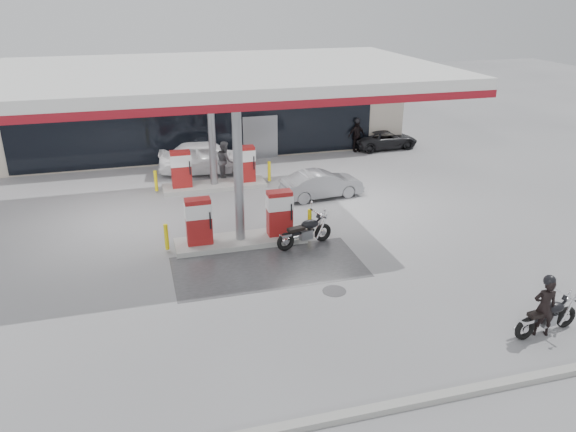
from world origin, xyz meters
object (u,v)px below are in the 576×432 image
Objects in this scene: pump_island_far at (214,172)px; biker_walking at (356,136)px; attendant at (225,161)px; parked_motorcycle at (305,232)px; biker_main at (544,307)px; parked_car_left at (12,157)px; main_motorcycle at (548,317)px; parked_car_right at (385,139)px; pump_island_near at (240,224)px; sedan_white at (207,157)px; hatchback_silver at (322,184)px.

biker_walking is at bearing 24.75° from pump_island_far.
attendant reaches higher than pump_island_far.
biker_walking reaches higher than parked_motorcycle.
biker_main reaches higher than parked_car_left.
parked_car_right is (3.50, 17.45, 0.04)m from main_motorcycle.
biker_walking is at bearing 49.94° from pump_island_near.
attendant is 9.81m from parked_car_right.
pump_island_far is 2.20m from sedan_white.
biker_main is at bearing -107.37° from biker_walking.
main_motorcycle is 0.44× the size of sedan_white.
attendant is 0.44× the size of parked_car_left.
attendant is (0.67, 1.00, 0.19)m from pump_island_far.
parked_motorcycle is 0.47× the size of sedan_white.
biker_walking is at bearing -72.42° from attendant.
pump_island_near is 3.01× the size of biker_walking.
parked_car_right is 1.80m from biker_walking.
biker_walking is (1.74, 17.25, 0.40)m from main_motorcycle.
parked_motorcycle is 1.24× the size of biker_walking.
parked_motorcycle is at bearing -42.96° from biker_main.
parked_car_right is at bearing 38.96° from parked_motorcycle.
parked_car_left is at bearing 148.78° from pump_island_far.
hatchback_silver is at bearing -64.18° from biker_main.
biker_main is at bearing -141.39° from parked_car_left.
main_motorcycle is at bearing -106.75° from biker_walking.
sedan_white is 2.67× the size of biker_walking.
sedan_white is at bearing -53.24° from biker_main.
biker_main is 0.76× the size of parked_motorcycle.
pump_island_near reaches higher than parked_car_right.
attendant is at bearing 104.24° from main_motorcycle.
biker_walking reaches higher than parked_car_right.
sedan_white is at bearing 89.28° from pump_island_far.
main_motorcycle is at bearing -156.20° from biker_main.
parked_car_right is (7.89, 10.78, 0.01)m from parked_motorcycle.
pump_island_far is 1.13× the size of sedan_white.
parked_motorcycle is at bearing -131.10° from biker_walking.
hatchback_silver is at bearing -29.87° from pump_island_far.
biker_walking reaches higher than hatchback_silver.
parked_car_left reaches higher than hatchback_silver.
biker_main reaches higher than parked_car_right.
attendant is at bearing 39.70° from hatchback_silver.
pump_island_near is 9.79m from biker_main.
pump_island_near is 2.26m from parked_motorcycle.
parked_motorcycle reaches higher than parked_car_right.
attendant is 10.68m from parked_car_left.
sedan_white is at bearing 104.73° from main_motorcycle.
main_motorcycle is 17.80m from parked_car_right.
pump_island_near is at bearing -34.93° from biker_main.
parked_car_left is at bearing 117.42° from parked_motorcycle.
parked_car_left is at bearing 62.53° from attendant.
biker_main is at bearing 164.94° from parked_car_right.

